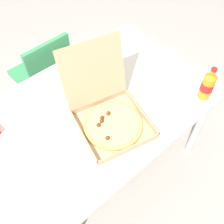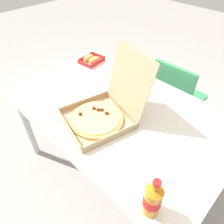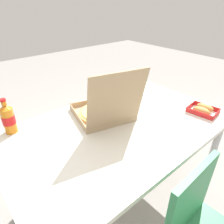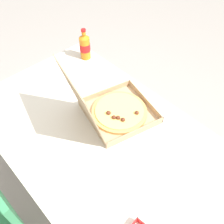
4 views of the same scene
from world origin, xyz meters
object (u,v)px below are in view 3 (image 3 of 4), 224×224
pizza_box_open (104,111)px  cola_bottle (8,119)px  paper_menu (146,90)px  bread_side_box (203,110)px

pizza_box_open → cola_bottle: (0.54, -0.24, 0.04)m
pizza_box_open → paper_menu: pizza_box_open is taller
pizza_box_open → bread_side_box: bearing=144.5°
pizza_box_open → cola_bottle: size_ratio=2.33×
bread_side_box → paper_menu: bread_side_box is taller
pizza_box_open → cola_bottle: bearing=-23.6°
cola_bottle → paper_menu: size_ratio=1.07×
cola_bottle → bread_side_box: bearing=150.0°
bread_side_box → cola_bottle: size_ratio=0.92×
paper_menu → cola_bottle: bearing=-2.8°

